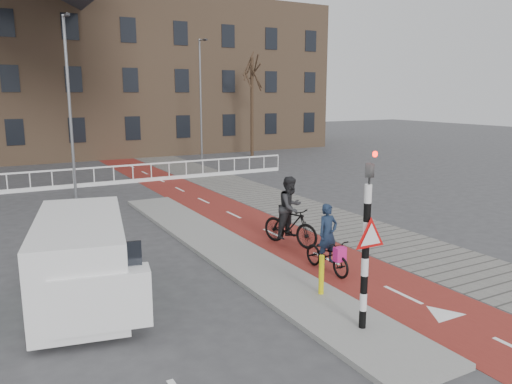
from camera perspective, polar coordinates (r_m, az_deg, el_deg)
ground at (r=12.24m, az=7.97°, el=-11.31°), size 120.00×120.00×0.00m
bike_lane at (r=21.28m, az=-4.97°, el=-1.50°), size 2.50×60.00×0.01m
sidewalk at (r=22.53m, az=1.56°, el=-0.75°), size 3.00×60.00×0.01m
curb_island at (r=15.11m, az=-3.35°, el=-6.57°), size 1.80×16.00×0.12m
traffic_signal at (r=9.75m, az=12.56°, el=-5.00°), size 0.80×0.80×3.68m
bollard at (r=11.69m, az=7.48°, el=-9.36°), size 0.12×0.12×0.92m
cyclist_near at (r=13.37m, az=8.16°, el=-6.50°), size 0.66×1.77×1.84m
cyclist_far at (r=15.49m, az=3.94°, el=-2.88°), size 1.25×2.12×2.17m
van at (r=11.89m, az=-19.37°, el=-7.25°), size 2.68×4.82×1.96m
railing at (r=26.44m, az=-24.38°, el=0.70°), size 28.00×0.10×0.99m
townhouse_row at (r=41.31m, az=-24.20°, el=14.62°), size 46.00×10.00×15.90m
tree_right at (r=37.46m, az=-0.46°, el=9.60°), size 0.24×0.24×7.25m
streetlight_near at (r=22.60m, az=-20.49°, el=8.58°), size 0.12×0.12×7.81m
streetlight_right at (r=34.54m, az=-6.34°, el=10.20°), size 0.12×0.12×8.22m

